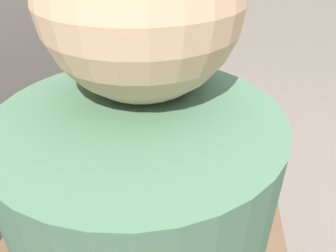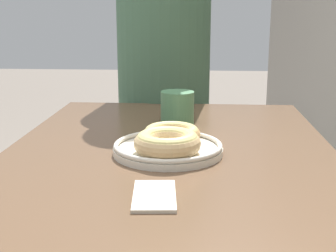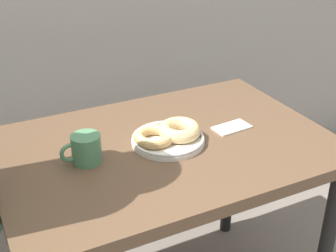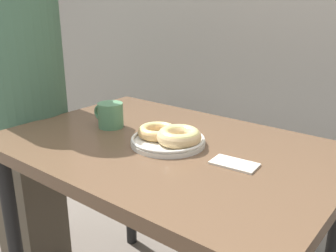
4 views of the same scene
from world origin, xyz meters
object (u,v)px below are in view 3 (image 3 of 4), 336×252
Objects in this scene: dining_table at (165,167)px; coffee_mug at (85,149)px; donut_plate at (169,135)px; napkin at (232,127)px.

coffee_mug is (-0.25, 0.00, 0.13)m from dining_table.
donut_plate is at bearing -3.75° from dining_table.
napkin is (0.24, -0.01, 0.09)m from dining_table.
donut_plate is (0.01, -0.00, 0.12)m from dining_table.
coffee_mug is at bearing 178.51° from napkin.
donut_plate is at bearing -1.08° from coffee_mug.
napkin is at bearing -1.49° from coffee_mug.
dining_table is at bearing 177.93° from napkin.
dining_table is 8.46× the size of coffee_mug.
dining_table is at bearing -0.94° from coffee_mug.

